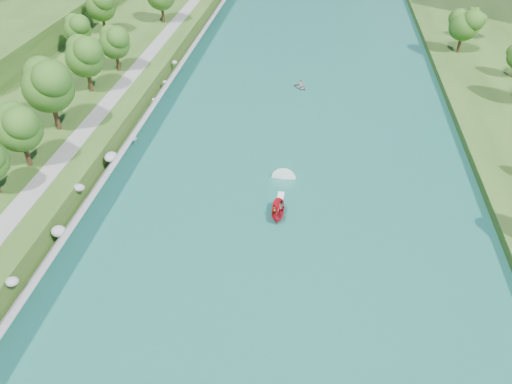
# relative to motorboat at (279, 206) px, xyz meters

# --- Properties ---
(ground) EXTENTS (260.00, 260.00, 0.00)m
(ground) POSITION_rel_motorboat_xyz_m (0.60, -14.19, -0.86)
(ground) COLOR #2D5119
(ground) RESTS_ON ground
(river_water) EXTENTS (55.00, 240.00, 0.10)m
(river_water) POSITION_rel_motorboat_xyz_m (0.60, 5.81, -0.81)
(river_water) COLOR #185D4D
(river_water) RESTS_ON ground
(riprap_bank) EXTENTS (3.92, 236.00, 4.09)m
(riprap_bank) POSITION_rel_motorboat_xyz_m (-25.27, 4.66, 0.96)
(riprap_bank) COLOR slate
(riprap_bank) RESTS_ON ground
(riverside_path) EXTENTS (3.00, 200.00, 0.10)m
(riverside_path) POSITION_rel_motorboat_xyz_m (-31.90, 5.81, 2.69)
(riverside_path) COLOR gray
(riverside_path) RESTS_ON berm_west
(motorboat) EXTENTS (3.60, 19.06, 2.15)m
(motorboat) POSITION_rel_motorboat_xyz_m (0.00, 0.00, 0.00)
(motorboat) COLOR red
(motorboat) RESTS_ON river_water
(raft) EXTENTS (3.85, 3.97, 1.71)m
(raft) POSITION_rel_motorboat_xyz_m (0.46, 39.72, -0.37)
(raft) COLOR gray
(raft) RESTS_ON river_water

